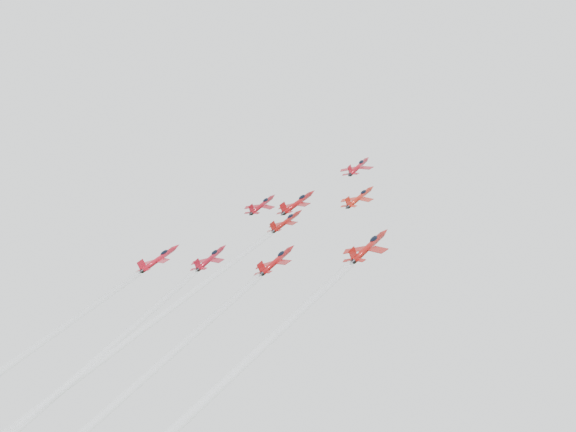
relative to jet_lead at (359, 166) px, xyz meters
The scene contains 8 objects.
jet_lead is the anchor object (origin of this frame).
jet_row2_left 27.57m from the jet_lead, 140.11° to the right, with size 9.29×11.77×7.89m.
jet_row2_center 22.01m from the jet_lead, 110.54° to the right, with size 10.19×12.91×8.65m.
jet_row2_right 25.38m from the jet_lead, 57.06° to the right, with size 8.71×11.03×7.39m.
jet_center 73.91m from the jet_lead, 92.44° to the right, with size 8.62×79.89×50.85m.
jet_rear_left 93.18m from the jet_lead, 99.47° to the right, with size 9.00×83.40×53.09m.
jet_rear_right 95.99m from the jet_lead, 84.21° to the right, with size 9.14×84.70×53.91m.
jet_rear_farright 98.86m from the jet_lead, 70.91° to the right, with size 9.75×90.36×57.52m.
Camera 1 is at (93.69, -113.25, 122.93)m, focal length 40.00 mm.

